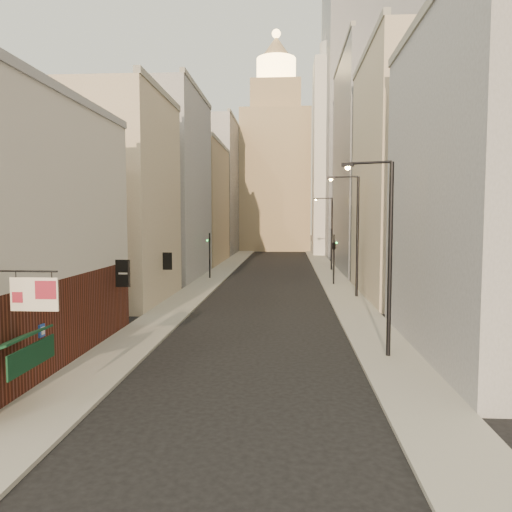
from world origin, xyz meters
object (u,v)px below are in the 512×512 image
Objects in this scene: white_tower at (336,150)px; streetlamp_near at (385,247)px; traffic_light_right at (334,246)px; traffic_light_left at (210,247)px; clock_tower at (276,165)px; streetlamp_mid at (354,229)px; streetlamp_far at (330,229)px.

white_tower reaches higher than streetlamp_near.
white_tower reaches higher than traffic_light_right.
traffic_light_left is (-16.77, -37.39, -15.12)m from white_tower.
streetlamp_near is (7.21, -81.01, -12.35)m from clock_tower.
streetlamp_mid is 1.10× the size of streetlamp_far.
clock_tower is 4.85× the size of streetlamp_near.
white_tower is 31.01m from streetlamp_far.
clock_tower is at bearing -77.46° from traffic_light_right.
traffic_light_left is (-5.77, -51.39, -14.15)m from clock_tower.
white_tower is 50.88m from streetlamp_mid.
streetlamp_near is 1.01× the size of streetlamp_far.
streetlamp_far reaches higher than traffic_light_right.
white_tower reaches higher than streetlamp_far.
streetlamp_mid is at bearing 102.37° from traffic_light_right.
white_tower is at bearing 105.84° from streetlamp_near.
white_tower is 4.55× the size of streetlamp_far.
white_tower is at bearing -51.84° from clock_tower.
white_tower is (11.00, -14.00, 0.97)m from clock_tower.
traffic_light_left is (-12.98, 29.62, -1.80)m from streetlamp_near.
streetlamp_far is 1.82× the size of traffic_light_right.
streetlamp_mid is 2.01× the size of traffic_light_right.
streetlamp_far is at bearing -168.23° from traffic_light_left.
streetlamp_mid is 7.84m from traffic_light_right.
traffic_light_left is 1.00× the size of traffic_light_right.
traffic_light_left is at bearing -114.16° from white_tower.
clock_tower reaches higher than streetlamp_mid.
streetlamp_far is at bearing -96.44° from white_tower.
clock_tower is 4.93× the size of streetlamp_far.
traffic_light_right is (-0.71, -13.79, -1.35)m from streetlamp_far.
streetlamp_mid is at bearing -83.47° from streetlamp_far.
traffic_light_right is (7.15, -55.58, -13.78)m from clock_tower.
streetlamp_near is 39.23m from streetlamp_far.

